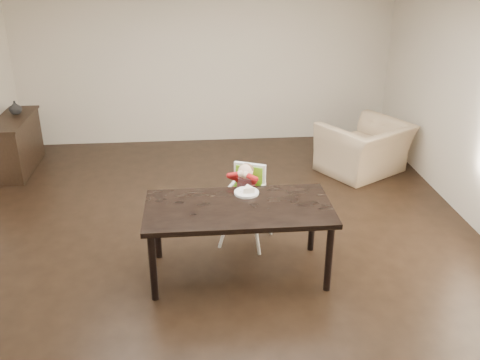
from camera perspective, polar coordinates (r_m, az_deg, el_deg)
The scene contains 8 objects.
ground at distance 5.92m, azimuth -2.30°, elevation -7.17°, with size 7.00×7.00×0.00m, color black.
room_walls at distance 5.21m, azimuth -2.64°, elevation 10.55°, with size 6.02×7.02×2.71m.
dining_table at distance 5.17m, azimuth -0.15°, elevation -3.61°, with size 1.80×0.90×0.75m.
high_chair at distance 5.75m, azimuth 0.70°, elevation -0.73°, with size 0.51×0.51×0.93m.
plate at distance 5.38m, azimuth 0.77°, elevation -1.21°, with size 0.32×0.32×0.07m.
armchair at distance 7.83m, azimuth 13.20°, elevation 4.19°, with size 1.13×0.73×0.99m, color tan.
sideboard at distance 8.38m, azimuth -22.70°, elevation 3.55°, with size 0.44×1.26×0.79m.
vase at distance 8.42m, azimuth -22.85°, elevation 7.12°, with size 0.18×0.19×0.18m, color #99999E.
Camera 1 is at (-0.22, -5.06, 3.07)m, focal length 40.00 mm.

